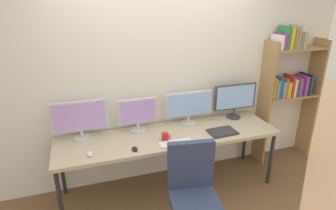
% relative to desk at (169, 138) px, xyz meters
% --- Properties ---
extents(wall_back, '(4.96, 0.10, 2.60)m').
position_rel_desk_xyz_m(wall_back, '(0.00, 0.42, 0.61)').
color(wall_back, silver).
rests_on(wall_back, ground_plane).
extents(desk, '(2.56, 0.68, 0.74)m').
position_rel_desk_xyz_m(desk, '(0.00, 0.00, 0.00)').
color(desk, tan).
rests_on(desk, ground_plane).
extents(bookshelf, '(0.83, 0.28, 1.90)m').
position_rel_desk_xyz_m(bookshelf, '(1.78, 0.23, 0.47)').
color(bookshelf, '#9E7A4C').
rests_on(bookshelf, ground_plane).
extents(office_chair, '(0.52, 0.52, 0.99)m').
position_rel_desk_xyz_m(office_chair, '(-0.03, -0.79, -0.29)').
color(office_chair, '#2D2D33').
rests_on(office_chair, ground_plane).
extents(monitor_far_left, '(0.60, 0.18, 0.45)m').
position_rel_desk_xyz_m(monitor_far_left, '(-0.96, 0.21, 0.30)').
color(monitor_far_left, silver).
rests_on(monitor_far_left, desk).
extents(monitor_center_left, '(0.44, 0.18, 0.40)m').
position_rel_desk_xyz_m(monitor_center_left, '(-0.32, 0.21, 0.27)').
color(monitor_center_left, silver).
rests_on(monitor_center_left, desk).
extents(monitor_center_right, '(0.60, 0.18, 0.42)m').
position_rel_desk_xyz_m(monitor_center_right, '(0.32, 0.21, 0.29)').
color(monitor_center_right, silver).
rests_on(monitor_center_right, desk).
extents(monitor_far_right, '(0.58, 0.18, 0.46)m').
position_rel_desk_xyz_m(monitor_far_right, '(0.96, 0.21, 0.31)').
color(monitor_far_right, '#38383D').
rests_on(monitor_far_right, desk).
extents(keyboard_main, '(0.37, 0.13, 0.02)m').
position_rel_desk_xyz_m(keyboard_main, '(0.00, -0.23, 0.06)').
color(keyboard_main, silver).
rests_on(keyboard_main, desk).
extents(mouse_left_side, '(0.06, 0.10, 0.03)m').
position_rel_desk_xyz_m(mouse_left_side, '(-0.45, -0.22, 0.06)').
color(mouse_left_side, black).
rests_on(mouse_left_side, desk).
extents(mouse_right_side, '(0.06, 0.10, 0.03)m').
position_rel_desk_xyz_m(mouse_right_side, '(-0.90, -0.18, 0.06)').
color(mouse_right_side, silver).
rests_on(mouse_right_side, desk).
extents(laptop_closed, '(0.33, 0.24, 0.02)m').
position_rel_desk_xyz_m(laptop_closed, '(0.61, -0.14, 0.06)').
color(laptop_closed, '#2D2D2D').
rests_on(laptop_closed, desk).
extents(coffee_mug, '(0.11, 0.08, 0.09)m').
position_rel_desk_xyz_m(coffee_mug, '(-0.09, -0.11, 0.09)').
color(coffee_mug, red).
rests_on(coffee_mug, desk).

